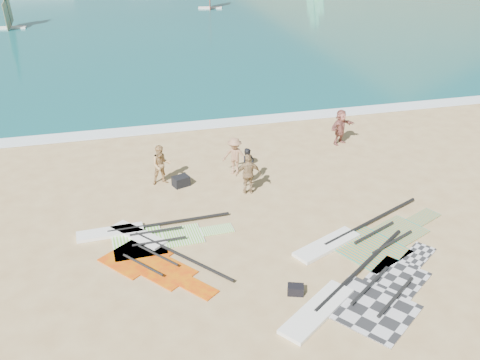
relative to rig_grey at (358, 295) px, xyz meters
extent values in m
plane|color=tan|center=(-1.33, 2.04, -0.05)|extent=(300.00, 300.00, 0.00)
cube|color=white|center=(-1.33, 14.34, -0.05)|extent=(300.00, 1.20, 0.04)
cube|color=#29292B|center=(0.05, -0.57, -0.03)|extent=(3.00, 3.05, 0.04)
cube|color=#29292B|center=(1.53, 0.50, -0.03)|extent=(2.16, 2.14, 0.04)
cube|color=#29292B|center=(2.73, 1.38, -0.03)|extent=(1.51, 1.36, 0.04)
cylinder|color=black|center=(0.65, 1.13, 0.05)|extent=(4.32, 3.19, 0.13)
cylinder|color=black|center=(0.47, 0.22, 0.11)|extent=(1.81, 1.35, 0.09)
cylinder|color=black|center=(0.93, -0.42, 0.11)|extent=(1.81, 1.35, 0.09)
cube|color=white|center=(-1.38, -0.34, 0.01)|extent=(2.65, 2.21, 0.12)
cube|color=#64CD1F|center=(-5.83, 4.31, -0.03)|extent=(1.75, 1.93, 0.04)
cube|color=#64CD1F|center=(-4.35, 4.38, -0.03)|extent=(1.35, 1.26, 0.04)
cube|color=#64CD1F|center=(-3.14, 4.44, -0.03)|extent=(1.14, 0.61, 0.04)
cylinder|color=black|center=(-4.66, 5.20, 0.05)|extent=(4.26, 0.30, 0.10)
cylinder|color=black|center=(-5.19, 4.67, 0.11)|extent=(1.76, 0.16, 0.07)
cylinder|color=black|center=(-5.16, 4.02, 0.11)|extent=(1.76, 0.16, 0.07)
cube|color=white|center=(-6.70, 5.11, 0.01)|extent=(2.25, 0.71, 0.12)
cube|color=orange|center=(1.38, 2.12, -0.03)|extent=(2.61, 2.71, 0.04)
cube|color=orange|center=(2.92, 2.82, -0.03)|extent=(1.92, 1.87, 0.04)
cube|color=orange|center=(4.16, 3.40, -0.03)|extent=(1.42, 1.11, 0.04)
cylinder|color=black|center=(2.23, 3.55, 0.05)|extent=(4.46, 2.14, 0.12)
cylinder|color=black|center=(1.90, 2.76, 0.11)|extent=(1.86, 0.92, 0.08)
cylinder|color=black|center=(2.21, 2.09, 0.11)|extent=(1.86, 0.92, 0.08)
cube|color=white|center=(0.12, 2.58, 0.01)|extent=(2.59, 1.69, 0.12)
cube|color=red|center=(-5.94, 3.54, -0.03)|extent=(2.45, 2.42, 0.04)
cube|color=red|center=(-5.05, 2.39, -0.03)|extent=(1.72, 1.74, 0.04)
cube|color=red|center=(-4.32, 1.45, -0.03)|extent=(1.10, 1.20, 0.04)
cylinder|color=black|center=(-4.57, 3.11, 0.05)|extent=(2.65, 3.38, 0.10)
cylinder|color=black|center=(-5.30, 3.23, 0.11)|extent=(1.12, 1.41, 0.07)
cylinder|color=black|center=(-5.80, 2.84, 0.11)|extent=(1.12, 1.41, 0.07)
cube|color=white|center=(-5.80, 4.69, 0.01)|extent=(1.81, 2.09, 0.12)
cube|color=black|center=(-3.82, 8.05, 0.15)|extent=(0.75, 0.64, 0.40)
cube|color=black|center=(-1.68, 0.58, 0.09)|extent=(0.54, 0.46, 0.28)
imported|color=black|center=(-1.19, 7.57, 0.71)|extent=(0.65, 0.54, 1.52)
imported|color=tan|center=(-4.52, 8.43, 0.77)|extent=(0.83, 0.67, 1.64)
imported|color=#9D6F51|center=(-1.49, 8.58, 0.74)|extent=(1.18, 1.04, 1.59)
imported|color=#977851|center=(-1.39, 6.79, 0.76)|extent=(0.99, 0.50, 1.63)
imported|color=#9A584E|center=(4.03, 10.45, 0.78)|extent=(1.60, 1.13, 1.66)
cube|color=white|center=(-14.21, 42.94, 0.06)|extent=(2.75, 0.99, 0.16)
cube|color=orange|center=(-14.21, 42.94, 1.37)|extent=(0.32, 3.30, 2.94)
cylinder|color=black|center=(-14.21, 42.94, 2.49)|extent=(0.18, 0.94, 4.66)
cube|color=white|center=(5.78, 49.24, 0.05)|extent=(2.68, 1.28, 0.15)
camera|label=1|loc=(-6.25, -10.82, 9.80)|focal=40.00mm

